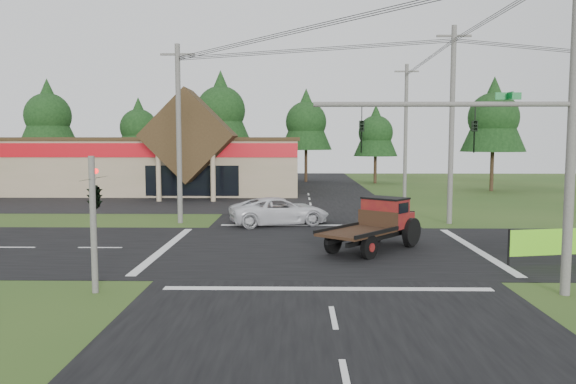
{
  "coord_description": "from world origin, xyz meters",
  "views": [
    {
      "loc": [
        -0.99,
        -25.08,
        4.86
      ],
      "look_at": [
        -1.5,
        4.26,
        2.2
      ],
      "focal_mm": 35.0,
      "sensor_mm": 36.0,
      "label": 1
    }
  ],
  "objects": [
    {
      "name": "road_ns",
      "position": [
        0.0,
        0.0,
        0.01
      ],
      "size": [
        12.0,
        120.0,
        0.02
      ],
      "primitive_type": "cube",
      "color": "black",
      "rests_on": "ground"
    },
    {
      "name": "traffic_signal_corner",
      "position": [
        -7.5,
        -7.32,
        3.52
      ],
      "size": [
        0.53,
        2.48,
        4.4
      ],
      "color": "#595651",
      "rests_on": "ground"
    },
    {
      "name": "tree_row_e",
      "position": [
        8.0,
        40.0,
        6.03
      ],
      "size": [
        5.04,
        5.04,
        9.09
      ],
      "color": "#332316",
      "rests_on": "ground"
    },
    {
      "name": "tree_row_d",
      "position": [
        0.0,
        42.0,
        7.38
      ],
      "size": [
        6.16,
        6.16,
        11.11
      ],
      "color": "#332316",
      "rests_on": "ground"
    },
    {
      "name": "roadside_banner",
      "position": [
        9.29,
        -2.96,
        0.73
      ],
      "size": [
        4.22,
        0.98,
        1.46
      ],
      "primitive_type": null,
      "rotation": [
        0.0,
        0.0,
        0.2
      ],
      "color": "#69D31C",
      "rests_on": "ground"
    },
    {
      "name": "road_ew",
      "position": [
        0.0,
        0.0,
        0.01
      ],
      "size": [
        120.0,
        12.0,
        0.02
      ],
      "primitive_type": "cube",
      "color": "black",
      "rests_on": "ground"
    },
    {
      "name": "antique_flatbed_truck",
      "position": [
        2.3,
        -0.41,
        1.18
      ],
      "size": [
        5.24,
        5.7,
        2.35
      ],
      "primitive_type": null,
      "rotation": [
        0.0,
        0.0,
        -0.69
      ],
      "color": "#5C0D15",
      "rests_on": "ground"
    },
    {
      "name": "tree_row_c",
      "position": [
        -10.0,
        41.0,
        8.72
      ],
      "size": [
        7.28,
        7.28,
        13.13
      ],
      "color": "#332316",
      "rests_on": "ground"
    },
    {
      "name": "utility_pole_ne",
      "position": [
        8.0,
        8.0,
        5.89
      ],
      "size": [
        2.0,
        0.3,
        11.5
      ],
      "color": "#595651",
      "rests_on": "ground"
    },
    {
      "name": "utility_pole_nw",
      "position": [
        -8.0,
        8.0,
        5.39
      ],
      "size": [
        2.0,
        0.3,
        10.5
      ],
      "color": "#595651",
      "rests_on": "ground"
    },
    {
      "name": "utility_pole_n",
      "position": [
        8.0,
        22.0,
        5.74
      ],
      "size": [
        2.0,
        0.3,
        11.2
      ],
      "color": "#595651",
      "rests_on": "ground"
    },
    {
      "name": "cvs_building",
      "position": [
        -15.7,
        29.57,
        2.78
      ],
      "size": [
        30.4,
        18.2,
        9.19
      ],
      "color": "#998B68",
      "rests_on": "ground"
    },
    {
      "name": "tree_row_b",
      "position": [
        -20.0,
        42.0,
        6.7
      ],
      "size": [
        5.6,
        5.6,
        10.1
      ],
      "color": "#332316",
      "rests_on": "ground"
    },
    {
      "name": "ground",
      "position": [
        0.0,
        0.0,
        0.0
      ],
      "size": [
        120.0,
        120.0,
        0.0
      ],
      "primitive_type": "plane",
      "color": "#2B4A1A",
      "rests_on": "ground"
    },
    {
      "name": "parking_apron",
      "position": [
        -14.0,
        19.0,
        0.01
      ],
      "size": [
        28.0,
        14.0,
        0.02
      ],
      "primitive_type": "cube",
      "color": "black",
      "rests_on": "ground"
    },
    {
      "name": "white_pickup",
      "position": [
        -2.05,
        7.38,
        0.8
      ],
      "size": [
        6.3,
        4.22,
        1.6
      ],
      "primitive_type": "imported",
      "rotation": [
        0.0,
        0.0,
        1.86
      ],
      "color": "silver",
      "rests_on": "ground"
    },
    {
      "name": "tree_row_a",
      "position": [
        -30.0,
        40.0,
        8.05
      ],
      "size": [
        6.72,
        6.72,
        12.12
      ],
      "color": "#332316",
      "rests_on": "ground"
    },
    {
      "name": "tree_side_ne",
      "position": [
        18.0,
        30.0,
        7.38
      ],
      "size": [
        6.16,
        6.16,
        11.11
      ],
      "color": "#332316",
      "rests_on": "ground"
    },
    {
      "name": "traffic_signal_mast",
      "position": [
        5.82,
        -7.5,
        4.43
      ],
      "size": [
        8.12,
        0.24,
        7.0
      ],
      "color": "#595651",
      "rests_on": "ground"
    },
    {
      "name": "utility_pole_nr",
      "position": [
        7.5,
        -7.5,
        5.64
      ],
      "size": [
        2.0,
        0.3,
        11.0
      ],
      "color": "#595651",
      "rests_on": "ground"
    }
  ]
}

